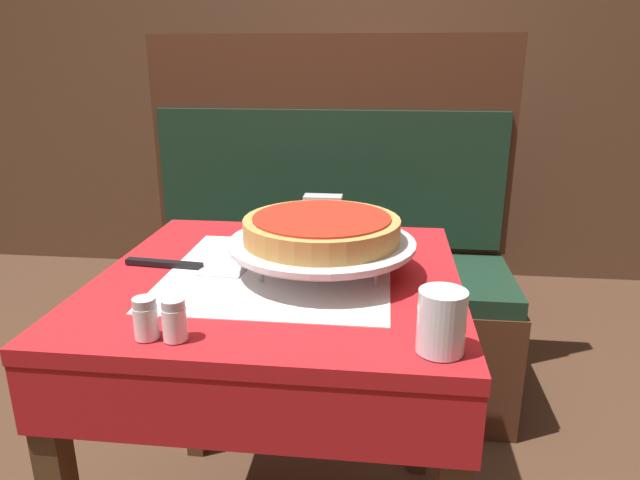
% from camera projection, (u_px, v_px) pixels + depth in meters
% --- Properties ---
extents(dining_table_front, '(0.75, 0.75, 0.75)m').
position_uv_depth(dining_table_front, '(280.00, 317.00, 1.24)').
color(dining_table_front, red).
rests_on(dining_table_front, ground_plane).
extents(dining_table_rear, '(0.71, 0.71, 0.76)m').
position_uv_depth(dining_table_rear, '(376.00, 179.00, 2.70)').
color(dining_table_rear, red).
rests_on(dining_table_rear, ground_plane).
extents(booth_bench, '(1.31, 0.51, 1.26)m').
position_uv_depth(booth_bench, '(324.00, 295.00, 2.07)').
color(booth_bench, '#4C2819').
rests_on(booth_bench, ground_plane).
extents(back_wall_panel, '(6.00, 0.04, 2.40)m').
position_uv_depth(back_wall_panel, '(348.00, 54.00, 3.00)').
color(back_wall_panel, brown).
rests_on(back_wall_panel, ground_plane).
extents(pizza_pan_stand, '(0.39, 0.39, 0.07)m').
position_uv_depth(pizza_pan_stand, '(322.00, 245.00, 1.19)').
color(pizza_pan_stand, '#ADADB2').
rests_on(pizza_pan_stand, dining_table_front).
extents(deep_dish_pizza, '(0.32, 0.32, 0.05)m').
position_uv_depth(deep_dish_pizza, '(322.00, 228.00, 1.18)').
color(deep_dish_pizza, '#C68E47').
rests_on(deep_dish_pizza, pizza_pan_stand).
extents(pizza_server, '(0.28, 0.09, 0.01)m').
position_uv_depth(pizza_server, '(189.00, 266.00, 1.23)').
color(pizza_server, '#BCBCC1').
rests_on(pizza_server, dining_table_front).
extents(water_glass_near, '(0.07, 0.07, 0.10)m').
position_uv_depth(water_glass_near, '(441.00, 321.00, 0.87)').
color(water_glass_near, silver).
rests_on(water_glass_near, dining_table_front).
extents(salt_shaker, '(0.04, 0.04, 0.07)m').
position_uv_depth(salt_shaker, '(146.00, 318.00, 0.92)').
color(salt_shaker, silver).
rests_on(salt_shaker, dining_table_front).
extents(pepper_shaker, '(0.04, 0.04, 0.07)m').
position_uv_depth(pepper_shaker, '(174.00, 320.00, 0.91)').
color(pepper_shaker, silver).
rests_on(pepper_shaker, dining_table_front).
extents(napkin_holder, '(0.10, 0.05, 0.09)m').
position_uv_depth(napkin_holder, '(323.00, 212.00, 1.50)').
color(napkin_holder, '#B2B2B7').
rests_on(napkin_holder, dining_table_front).
extents(condiment_caddy, '(0.12, 0.12, 0.16)m').
position_uv_depth(condiment_caddy, '(379.00, 147.00, 2.57)').
color(condiment_caddy, black).
rests_on(condiment_caddy, dining_table_rear).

